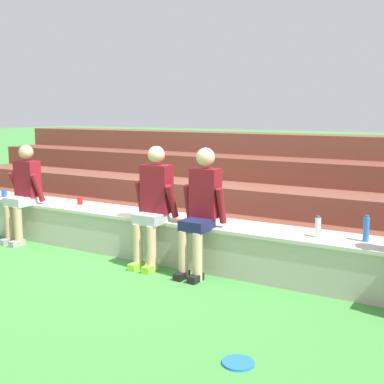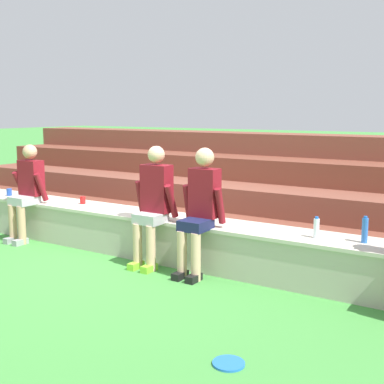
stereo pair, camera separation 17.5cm
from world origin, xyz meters
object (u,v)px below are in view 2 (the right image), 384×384
Objects in this scene: person_left_of_center at (153,202)px; frisbee at (229,363)px; person_far_left at (27,190)px; person_center at (200,207)px; water_bottle_mid_left at (365,230)px; plastic_cup_left_end at (83,200)px; water_bottle_center_gap at (316,228)px; plastic_cup_middle at (9,192)px.

person_left_of_center is 2.67m from frisbee.
person_center reaches higher than person_far_left.
person_far_left is at bearing -179.88° from person_left_of_center.
water_bottle_mid_left reaches higher than plastic_cup_left_end.
person_left_of_center is 6.36× the size of water_bottle_center_gap.
plastic_cup_middle is at bearing 174.80° from person_left_of_center.
plastic_cup_left_end is at bearing 166.03° from person_left_of_center.
person_far_left is 0.95× the size of person_left_of_center.
person_left_of_center is 0.64m from person_center.
water_bottle_center_gap is at bearing 10.86° from person_center.
water_bottle_center_gap is (4.19, 0.28, -0.09)m from person_far_left.
person_left_of_center is at bearing 0.12° from person_far_left.
person_far_left is 5.04× the size of water_bottle_mid_left.
plastic_cup_middle is (-4.95, 0.00, -0.05)m from water_bottle_center_gap.
water_bottle_mid_left is 2.58× the size of plastic_cup_left_end.
person_left_of_center reaches higher than water_bottle_mid_left.
person_center is at bearing -3.85° from plastic_cup_middle.
person_left_of_center is 13.07× the size of plastic_cup_middle.
water_bottle_center_gap is 0.94× the size of frisbee.
water_bottle_mid_left is 3.95m from plastic_cup_left_end.
person_far_left is 6.07× the size of water_bottle_center_gap.
plastic_cup_left_end is (0.71, 0.39, -0.15)m from person_far_left.
person_left_of_center reaches higher than water_bottle_center_gap.
water_bottle_mid_left is at bearing 0.73° from plastic_cup_middle.
person_far_left is at bearing -151.32° from plastic_cup_left_end.
frisbee is at bearing -52.67° from person_center.
plastic_cup_left_end is (-2.19, 0.36, -0.18)m from person_center.
person_far_left reaches higher than water_bottle_mid_left.
person_center is 13.66× the size of plastic_cup_left_end.
person_far_left reaches higher than water_bottle_center_gap.
plastic_cup_middle is (-3.02, 0.28, -0.18)m from person_left_of_center.
person_center is 5.96× the size of frisbee.
frisbee is at bearing -21.64° from person_far_left.
water_bottle_center_gap is 0.48m from water_bottle_mid_left.
water_bottle_center_gap is at bearing -0.01° from plastic_cup_middle.
water_bottle_center_gap reaches higher than frisbee.
water_bottle_mid_left is at bearing -0.58° from plastic_cup_left_end.
frisbee is at bearing -40.75° from person_left_of_center.
person_far_left is at bearing -175.71° from water_bottle_mid_left.
person_far_left is 0.95× the size of person_center.
plastic_cup_middle is at bearing 179.99° from water_bottle_center_gap.
water_bottle_center_gap is at bearing 90.39° from frisbee.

